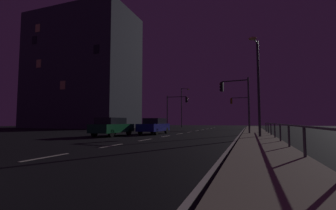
{
  "coord_description": "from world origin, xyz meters",
  "views": [
    {
      "loc": [
        6.71,
        -1.13,
        1.25
      ],
      "look_at": [
        -0.33,
        18.49,
        2.76
      ],
      "focal_mm": 24.36,
      "sensor_mm": 36.0,
      "label": 1
    }
  ],
  "objects_px": {
    "car": "(112,126)",
    "traffic_light_far_center": "(241,106)",
    "traffic_light_overhead_east": "(236,95)",
    "street_lamp_median": "(183,104)",
    "street_lamp_across_street": "(257,78)",
    "building_distant": "(83,71)",
    "car_oncoming": "(154,126)",
    "traffic_light_mid_right": "(176,105)"
  },
  "relations": [
    {
      "from": "car",
      "to": "building_distant",
      "type": "bearing_deg",
      "value": 135.47
    },
    {
      "from": "traffic_light_far_center",
      "to": "building_distant",
      "type": "height_order",
      "value": "building_distant"
    },
    {
      "from": "car",
      "to": "traffic_light_mid_right",
      "type": "xyz_separation_m",
      "value": [
        -0.62,
        19.9,
        3.15
      ]
    },
    {
      "from": "traffic_light_far_center",
      "to": "street_lamp_median",
      "type": "height_order",
      "value": "street_lamp_median"
    },
    {
      "from": "street_lamp_across_street",
      "to": "street_lamp_median",
      "type": "relative_size",
      "value": 0.87
    },
    {
      "from": "car_oncoming",
      "to": "building_distant",
      "type": "height_order",
      "value": "building_distant"
    },
    {
      "from": "car_oncoming",
      "to": "street_lamp_median",
      "type": "height_order",
      "value": "street_lamp_median"
    },
    {
      "from": "car",
      "to": "street_lamp_across_street",
      "type": "bearing_deg",
      "value": 5.87
    },
    {
      "from": "traffic_light_overhead_east",
      "to": "street_lamp_across_street",
      "type": "height_order",
      "value": "street_lamp_across_street"
    },
    {
      "from": "street_lamp_median",
      "to": "building_distant",
      "type": "relative_size",
      "value": 0.37
    },
    {
      "from": "car_oncoming",
      "to": "traffic_light_overhead_east",
      "type": "bearing_deg",
      "value": 17.86
    },
    {
      "from": "car_oncoming",
      "to": "traffic_light_mid_right",
      "type": "xyz_separation_m",
      "value": [
        -2.83,
        15.88,
        3.15
      ]
    },
    {
      "from": "traffic_light_mid_right",
      "to": "street_lamp_median",
      "type": "xyz_separation_m",
      "value": [
        -1.48,
        9.39,
        0.94
      ]
    },
    {
      "from": "traffic_light_overhead_east",
      "to": "building_distant",
      "type": "height_order",
      "value": "building_distant"
    },
    {
      "from": "traffic_light_overhead_east",
      "to": "street_lamp_median",
      "type": "relative_size",
      "value": 0.65
    },
    {
      "from": "street_lamp_across_street",
      "to": "street_lamp_median",
      "type": "distance_m",
      "value": 31.32
    },
    {
      "from": "traffic_light_far_center",
      "to": "building_distant",
      "type": "bearing_deg",
      "value": -174.34
    },
    {
      "from": "building_distant",
      "to": "traffic_light_mid_right",
      "type": "bearing_deg",
      "value": -0.08
    },
    {
      "from": "traffic_light_overhead_east",
      "to": "street_lamp_median",
      "type": "distance_m",
      "value": 25.79
    },
    {
      "from": "street_lamp_median",
      "to": "building_distant",
      "type": "height_order",
      "value": "building_distant"
    },
    {
      "from": "traffic_light_mid_right",
      "to": "traffic_light_far_center",
      "type": "bearing_deg",
      "value": 16.07
    },
    {
      "from": "car",
      "to": "traffic_light_mid_right",
      "type": "bearing_deg",
      "value": 91.8
    },
    {
      "from": "traffic_light_far_center",
      "to": "car_oncoming",
      "type": "bearing_deg",
      "value": -111.96
    },
    {
      "from": "traffic_light_overhead_east",
      "to": "car",
      "type": "bearing_deg",
      "value": -146.78
    },
    {
      "from": "car_oncoming",
      "to": "traffic_light_mid_right",
      "type": "height_order",
      "value": "traffic_light_mid_right"
    },
    {
      "from": "street_lamp_across_street",
      "to": "traffic_light_far_center",
      "type": "bearing_deg",
      "value": 95.15
    },
    {
      "from": "car_oncoming",
      "to": "traffic_light_far_center",
      "type": "bearing_deg",
      "value": 68.04
    },
    {
      "from": "traffic_light_mid_right",
      "to": "car_oncoming",
      "type": "bearing_deg",
      "value": -79.89
    },
    {
      "from": "car",
      "to": "traffic_light_far_center",
      "type": "bearing_deg",
      "value": 66.79
    },
    {
      "from": "traffic_light_far_center",
      "to": "street_lamp_across_street",
      "type": "distance_m",
      "value": 21.79
    },
    {
      "from": "car",
      "to": "car_oncoming",
      "type": "bearing_deg",
      "value": 61.19
    },
    {
      "from": "street_lamp_median",
      "to": "building_distant",
      "type": "distance_m",
      "value": 21.39
    },
    {
      "from": "street_lamp_across_street",
      "to": "building_distant",
      "type": "bearing_deg",
      "value": 149.71
    },
    {
      "from": "car",
      "to": "street_lamp_across_street",
      "type": "distance_m",
      "value": 12.39
    },
    {
      "from": "street_lamp_across_street",
      "to": "building_distant",
      "type": "relative_size",
      "value": 0.32
    },
    {
      "from": "car_oncoming",
      "to": "building_distant",
      "type": "xyz_separation_m",
      "value": [
        -22.46,
        15.91,
        10.48
      ]
    },
    {
      "from": "street_lamp_median",
      "to": "car_oncoming",
      "type": "bearing_deg",
      "value": -80.31
    },
    {
      "from": "traffic_light_far_center",
      "to": "traffic_light_overhead_east",
      "type": "distance_m",
      "value": 16.41
    },
    {
      "from": "traffic_light_far_center",
      "to": "car",
      "type": "bearing_deg",
      "value": -113.21
    },
    {
      "from": "traffic_light_far_center",
      "to": "traffic_light_mid_right",
      "type": "relative_size",
      "value": 0.94
    },
    {
      "from": "traffic_light_overhead_east",
      "to": "traffic_light_mid_right",
      "type": "bearing_deg",
      "value": 128.22
    },
    {
      "from": "traffic_light_far_center",
      "to": "street_lamp_median",
      "type": "xyz_separation_m",
      "value": [
        -11.93,
        6.38,
        1.07
      ]
    }
  ]
}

